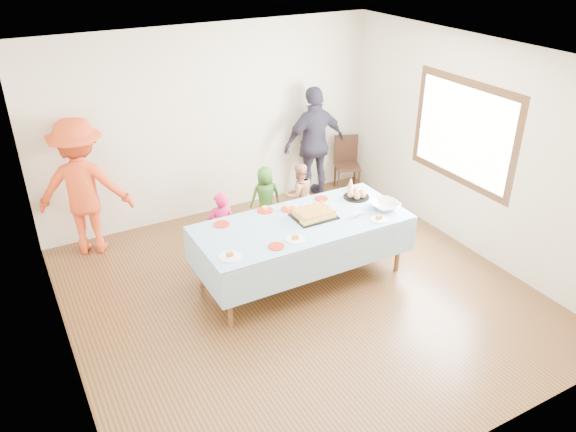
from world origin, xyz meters
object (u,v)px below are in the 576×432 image
object	(u,v)px
dining_chair	(347,160)
adult_left	(83,187)
party_table	(302,226)
birthday_cake	(314,214)

from	to	relation	value
dining_chair	adult_left	world-z (taller)	adult_left
dining_chair	party_table	bearing A→B (deg)	-112.61
adult_left	dining_chair	bearing A→B (deg)	-158.65
party_table	birthday_cake	distance (m)	0.20
birthday_cake	adult_left	xyz separation A→B (m)	(-2.25, 1.88, 0.08)
birthday_cake	dining_chair	size ratio (longest dim) A/B	0.57
party_table	adult_left	size ratio (longest dim) A/B	1.39
party_table	adult_left	distance (m)	2.82
party_table	birthday_cake	world-z (taller)	birthday_cake
party_table	adult_left	bearing A→B (deg)	137.26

